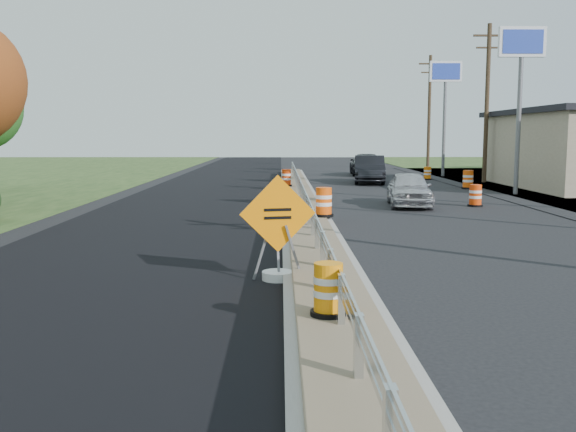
{
  "coord_description": "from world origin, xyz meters",
  "views": [
    {
      "loc": [
        -0.84,
        -14.7,
        2.84
      ],
      "look_at": [
        -0.68,
        -0.87,
        1.1
      ],
      "focal_mm": 40.0,
      "sensor_mm": 36.0,
      "label": 1
    }
  ],
  "objects_px": {
    "car_dark_far": "(366,164)",
    "barrel_median_near": "(328,290)",
    "barrel_shoulder_near": "(475,196)",
    "barrel_shoulder_far": "(427,173)",
    "barrel_median_far": "(286,178)",
    "barrel_shoulder_mid": "(468,180)",
    "barrel_median_mid": "(324,203)",
    "caution_sign": "(278,254)",
    "car_dark_mid": "(369,169)",
    "car_silver": "(409,189)"
  },
  "relations": [
    {
      "from": "car_dark_far",
      "to": "barrel_median_near",
      "type": "bearing_deg",
      "value": 85.19
    },
    {
      "from": "barrel_shoulder_near",
      "to": "car_dark_far",
      "type": "bearing_deg",
      "value": 94.77
    },
    {
      "from": "barrel_median_near",
      "to": "barrel_shoulder_far",
      "type": "xyz_separation_m",
      "value": [
        8.82,
        32.29,
        -0.2
      ]
    },
    {
      "from": "barrel_median_far",
      "to": "barrel_shoulder_mid",
      "type": "xyz_separation_m",
      "value": [
        9.75,
        1.0,
        -0.17
      ]
    },
    {
      "from": "barrel_median_far",
      "to": "barrel_shoulder_mid",
      "type": "distance_m",
      "value": 9.8
    },
    {
      "from": "barrel_median_mid",
      "to": "barrel_median_far",
      "type": "relative_size",
      "value": 1.08
    },
    {
      "from": "caution_sign",
      "to": "car_dark_mid",
      "type": "height_order",
      "value": "caution_sign"
    },
    {
      "from": "caution_sign",
      "to": "car_silver",
      "type": "xyz_separation_m",
      "value": [
        5.25,
        13.37,
        0.17
      ]
    },
    {
      "from": "caution_sign",
      "to": "barrel_shoulder_mid",
      "type": "bearing_deg",
      "value": 52.91
    },
    {
      "from": "caution_sign",
      "to": "car_dark_far",
      "type": "distance_m",
      "value": 34.3
    },
    {
      "from": "car_silver",
      "to": "barrel_shoulder_far",
      "type": "bearing_deg",
      "value": 80.41
    },
    {
      "from": "barrel_median_far",
      "to": "car_dark_far",
      "type": "xyz_separation_m",
      "value": [
        5.84,
        12.93,
        0.13
      ]
    },
    {
      "from": "barrel_median_near",
      "to": "barrel_shoulder_far",
      "type": "relative_size",
      "value": 0.93
    },
    {
      "from": "barrel_shoulder_near",
      "to": "car_silver",
      "type": "distance_m",
      "value": 2.67
    },
    {
      "from": "barrel_shoulder_far",
      "to": "barrel_shoulder_mid",
      "type": "bearing_deg",
      "value": -85.78
    },
    {
      "from": "barrel_median_near",
      "to": "car_dark_far",
      "type": "relative_size",
      "value": 0.15
    },
    {
      "from": "caution_sign",
      "to": "barrel_median_mid",
      "type": "distance_m",
      "value": 8.36
    },
    {
      "from": "barrel_shoulder_mid",
      "to": "car_dark_far",
      "type": "distance_m",
      "value": 12.57
    },
    {
      "from": "barrel_median_far",
      "to": "car_silver",
      "type": "height_order",
      "value": "car_silver"
    },
    {
      "from": "caution_sign",
      "to": "barrel_median_far",
      "type": "xyz_separation_m",
      "value": [
        0.35,
        20.8,
        0.12
      ]
    },
    {
      "from": "caution_sign",
      "to": "barrel_shoulder_mid",
      "type": "relative_size",
      "value": 2.1
    },
    {
      "from": "barrel_shoulder_mid",
      "to": "car_dark_mid",
      "type": "height_order",
      "value": "car_dark_mid"
    },
    {
      "from": "barrel_shoulder_far",
      "to": "car_dark_mid",
      "type": "distance_m",
      "value": 5.13
    },
    {
      "from": "barrel_median_near",
      "to": "car_dark_mid",
      "type": "height_order",
      "value": "car_dark_mid"
    },
    {
      "from": "barrel_median_mid",
      "to": "barrel_shoulder_mid",
      "type": "bearing_deg",
      "value": 57.48
    },
    {
      "from": "caution_sign",
      "to": "barrel_median_far",
      "type": "distance_m",
      "value": 20.8
    },
    {
      "from": "car_dark_mid",
      "to": "car_dark_far",
      "type": "relative_size",
      "value": 0.93
    },
    {
      "from": "barrel_median_far",
      "to": "barrel_shoulder_near",
      "type": "relative_size",
      "value": 0.99
    },
    {
      "from": "barrel_median_mid",
      "to": "barrel_shoulder_near",
      "type": "distance_m",
      "value": 8.15
    },
    {
      "from": "car_silver",
      "to": "car_dark_far",
      "type": "xyz_separation_m",
      "value": [
        0.94,
        20.36,
        0.08
      ]
    },
    {
      "from": "barrel_median_mid",
      "to": "car_dark_far",
      "type": "bearing_deg",
      "value": 79.47
    },
    {
      "from": "barrel_median_near",
      "to": "car_dark_far",
      "type": "height_order",
      "value": "car_dark_far"
    },
    {
      "from": "caution_sign",
      "to": "barrel_median_mid",
      "type": "xyz_separation_m",
      "value": [
        1.45,
        8.23,
        0.15
      ]
    },
    {
      "from": "barrel_median_far",
      "to": "car_silver",
      "type": "xyz_separation_m",
      "value": [
        4.9,
        -7.42,
        0.05
      ]
    },
    {
      "from": "barrel_shoulder_mid",
      "to": "car_dark_far",
      "type": "relative_size",
      "value": 0.19
    },
    {
      "from": "car_silver",
      "to": "car_dark_mid",
      "type": "height_order",
      "value": "car_dark_mid"
    },
    {
      "from": "barrel_shoulder_near",
      "to": "car_dark_far",
      "type": "relative_size",
      "value": 0.16
    },
    {
      "from": "barrel_median_far",
      "to": "car_silver",
      "type": "bearing_deg",
      "value": -56.56
    },
    {
      "from": "caution_sign",
      "to": "barrel_median_far",
      "type": "height_order",
      "value": "caution_sign"
    },
    {
      "from": "barrel_median_far",
      "to": "barrel_shoulder_mid",
      "type": "relative_size",
      "value": 0.88
    },
    {
      "from": "barrel_shoulder_near",
      "to": "car_dark_mid",
      "type": "bearing_deg",
      "value": 101.06
    },
    {
      "from": "car_silver",
      "to": "caution_sign",
      "type": "bearing_deg",
      "value": -105.6
    },
    {
      "from": "car_dark_mid",
      "to": "barrel_median_near",
      "type": "bearing_deg",
      "value": -92.59
    },
    {
      "from": "caution_sign",
      "to": "car_dark_mid",
      "type": "xyz_separation_m",
      "value": [
        5.39,
        26.06,
        0.29
      ]
    },
    {
      "from": "barrel_shoulder_far",
      "to": "car_silver",
      "type": "relative_size",
      "value": 0.2
    },
    {
      "from": "barrel_shoulder_mid",
      "to": "barrel_shoulder_far",
      "type": "bearing_deg",
      "value": 94.22
    },
    {
      "from": "barrel_median_mid",
      "to": "car_dark_far",
      "type": "xyz_separation_m",
      "value": [
        4.74,
        25.5,
        0.09
      ]
    },
    {
      "from": "barrel_shoulder_near",
      "to": "car_silver",
      "type": "relative_size",
      "value": 0.21
    },
    {
      "from": "car_dark_mid",
      "to": "barrel_shoulder_near",
      "type": "bearing_deg",
      "value": -72.55
    },
    {
      "from": "barrel_shoulder_near",
      "to": "car_dark_far",
      "type": "height_order",
      "value": "car_dark_far"
    }
  ]
}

